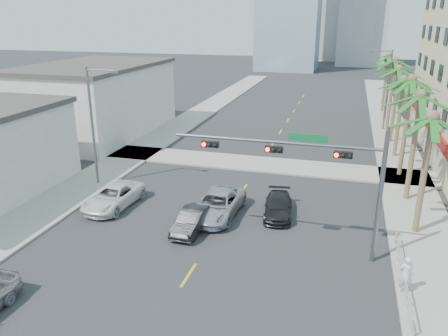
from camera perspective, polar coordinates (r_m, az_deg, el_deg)
name	(u,v)px	position (r m, az deg, el deg)	size (l,w,h in m)	color
ground	(156,326)	(19.90, -8.89, -19.73)	(260.00, 260.00, 0.00)	#262628
sidewalk_right	(407,186)	(36.42, 22.82, -2.16)	(4.00, 120.00, 0.15)	gray
sidewalk_left	(126,159)	(40.74, -12.72, 1.12)	(4.00, 120.00, 0.15)	gray
sidewalk_cross	(259,164)	(38.58, 4.64, 0.51)	(80.00, 4.00, 0.15)	gray
building_left_far	(96,101)	(50.31, -16.34, 8.39)	(11.00, 18.00, 7.20)	beige
traffic_signal_mast	(318,167)	(23.08, 12.12, 0.16)	(11.12, 0.54, 7.20)	slate
palm_tree_0	(433,119)	(26.83, 25.62, 5.85)	(4.80, 4.80, 7.80)	brown
palm_tree_1	(421,96)	(31.82, 24.33, 8.52)	(4.80, 4.80, 8.16)	brown
palm_tree_2	(412,80)	(36.87, 23.38, 10.46)	(4.80, 4.80, 8.52)	brown
palm_tree_3	(404,80)	(42.08, 22.46, 10.53)	(4.80, 4.80, 7.80)	brown
palm_tree_4	(399,70)	(47.17, 21.91, 11.83)	(4.80, 4.80, 8.16)	brown
palm_tree_5	(395,61)	(52.29, 21.46, 12.88)	(4.80, 4.80, 8.52)	brown
palm_tree_6	(391,63)	(57.52, 20.96, 12.71)	(4.80, 4.80, 7.80)	brown
palm_tree_7	(388,56)	(62.65, 20.66, 13.51)	(4.80, 4.80, 8.16)	brown
streetlight_left	(94,121)	(33.97, -16.59, 5.91)	(2.55, 0.25, 9.00)	slate
streetlight_right	(386,86)	(52.56, 20.43, 10.02)	(2.55, 0.25, 9.00)	slate
guardrail	(403,274)	(23.35, 22.33, -12.63)	(0.08, 8.08, 1.00)	silver
car_parked_far	(114,197)	(30.87, -14.24, -3.64)	(2.44, 5.29, 1.47)	white
car_lane_left	(192,220)	(26.83, -4.22, -6.83)	(1.41, 4.04, 1.33)	black
car_lane_center	(217,204)	(28.60, -0.87, -4.78)	(2.63, 5.70, 1.58)	silver
car_lane_right	(278,206)	(28.92, 7.08, -4.99)	(1.77, 4.35, 1.26)	black
pedestrian	(406,274)	(22.52, 22.64, -12.71)	(0.68, 0.45, 1.86)	silver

